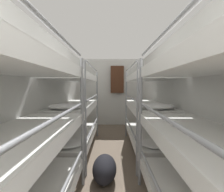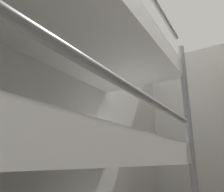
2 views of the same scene
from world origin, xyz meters
name	(u,v)px [view 2 (image 2 of 2)]	position (x,y,z in m)	size (l,w,h in m)	color
bunk_stack_left_far	(41,145)	(-0.73, 3.39, 0.93)	(0.72, 1.84, 1.75)	gray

